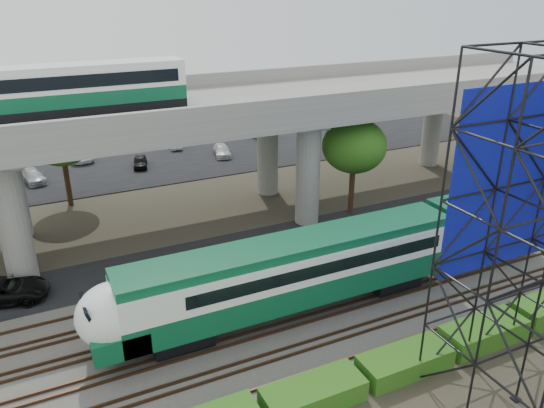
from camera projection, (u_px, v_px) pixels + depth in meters
ground at (253, 353)px, 26.51m from camera, size 140.00×140.00×0.00m
ballast_bed at (238, 329)px, 28.13m from camera, size 90.00×12.00×0.20m
service_road at (190, 260)px, 35.22m from camera, size 90.00×5.00×0.08m
parking_lot at (121, 161)px, 54.75m from camera, size 90.00×18.00×0.08m
harbor_water at (90, 116)px, 73.04m from camera, size 140.00×40.00×0.03m
rail_tracks at (238, 326)px, 28.06m from camera, size 90.00×9.52×0.16m
commuter_train at (329, 261)px, 29.25m from camera, size 29.30×3.06×4.30m
overpass at (154, 122)px, 36.49m from camera, size 80.00×12.00×12.40m
hedge_strip at (313, 393)px, 23.12m from camera, size 34.60×1.80×1.20m
trees at (93, 166)px, 35.92m from camera, size 40.94×16.94×7.69m
suv at (3, 291)px, 30.40m from camera, size 5.38×3.38×1.39m
parked_cars at (123, 154)px, 54.69m from camera, size 38.46×9.56×1.31m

